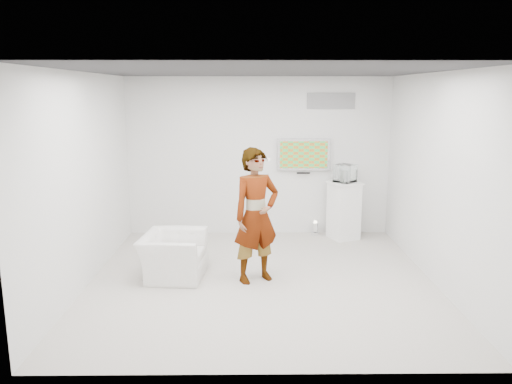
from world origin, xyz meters
TOP-DOWN VIEW (x-y plane):
  - room at (0.00, 0.00)m, footprint 5.01×5.01m
  - tv at (0.85, 2.45)m, footprint 1.00×0.08m
  - logo_decal at (1.35, 2.49)m, footprint 0.90×0.02m
  - person at (-0.07, -0.00)m, footprint 0.85×0.75m
  - armchair at (-1.31, 0.16)m, footprint 0.97×1.09m
  - pedestal at (1.59, 2.11)m, footprint 0.68×0.68m
  - floor_uplight at (1.09, 2.35)m, footprint 0.21×0.21m
  - vitrine at (1.59, 2.11)m, footprint 0.46×0.46m
  - console at (1.59, 2.11)m, footprint 0.07×0.16m
  - wii_remote at (0.07, 0.25)m, footprint 0.12×0.15m

SIDE VIEW (x-z plane):
  - floor_uplight at x=1.09m, z-range 0.00..0.27m
  - armchair at x=-1.31m, z-range 0.00..0.66m
  - pedestal at x=1.59m, z-range 0.00..1.08m
  - person at x=-0.07m, z-range 0.00..1.96m
  - console at x=1.59m, z-range 1.08..1.29m
  - vitrine at x=1.59m, z-range 1.08..1.41m
  - room at x=0.00m, z-range 0.00..3.00m
  - tv at x=0.85m, z-range 1.25..1.85m
  - wii_remote at x=0.07m, z-range 1.74..1.78m
  - logo_decal at x=1.35m, z-range 2.40..2.70m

